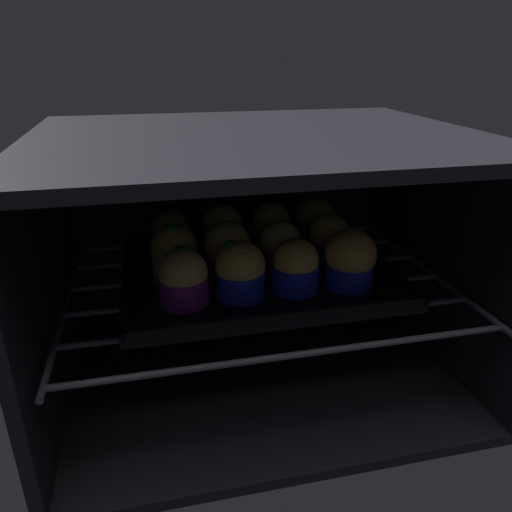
{
  "coord_description": "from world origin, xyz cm",
  "views": [
    {
      "loc": [
        -14.63,
        -41.08,
        45.61
      ],
      "look_at": [
        0.0,
        23.25,
        17.39
      ],
      "focal_mm": 34.09,
      "sensor_mm": 36.0,
      "label": 1
    }
  ],
  "objects": [
    {
      "name": "oven_cavity",
      "position": [
        0.0,
        26.25,
        17.0
      ],
      "size": [
        59.0,
        47.0,
        37.0
      ],
      "color": "black",
      "rests_on": "ground"
    },
    {
      "name": "oven_rack",
      "position": [
        0.0,
        22.0,
        13.6
      ],
      "size": [
        54.8,
        42.0,
        0.8
      ],
      "color": "#51515B",
      "rests_on": "oven_cavity"
    },
    {
      "name": "baking_tray",
      "position": [
        0.0,
        23.25,
        14.68
      ],
      "size": [
        38.8,
        31.02,
        2.2
      ],
      "color": "black",
      "rests_on": "oven_rack"
    },
    {
      "name": "muffin_row0_col0",
      "position": [
        -11.31,
        15.44,
        18.61
      ],
      "size": [
        6.41,
        6.41,
        7.86
      ],
      "color": "#7A238C",
      "rests_on": "baking_tray"
    },
    {
      "name": "muffin_row0_col1",
      "position": [
        -3.86,
        15.64,
        18.76
      ],
      "size": [
        6.57,
        6.57,
        8.0
      ],
      "color": "#1928B7",
      "rests_on": "baking_tray"
    },
    {
      "name": "muffin_row0_col2",
      "position": [
        3.79,
        15.8,
        18.55
      ],
      "size": [
        6.41,
        6.41,
        7.34
      ],
      "color": "#1928B7",
      "rests_on": "baking_tray"
    },
    {
      "name": "muffin_row0_col3",
      "position": [
        11.34,
        15.22,
        19.11
      ],
      "size": [
        7.03,
        7.03,
        8.44
      ],
      "color": "#1928B7",
      "rests_on": "baking_tray"
    },
    {
      "name": "muffin_row1_col0",
      "position": [
        -11.9,
        23.3,
        18.97
      ],
      "size": [
        6.64,
        6.64,
        8.41
      ],
      "color": "silver",
      "rests_on": "baking_tray"
    },
    {
      "name": "muffin_row1_col1",
      "position": [
        -4.29,
        23.24,
        18.85
      ],
      "size": [
        6.86,
        6.86,
        7.88
      ],
      "color": "#7A238C",
      "rests_on": "baking_tray"
    },
    {
      "name": "muffin_row1_col2",
      "position": [
        3.67,
        23.03,
        18.55
      ],
      "size": [
        6.41,
        6.41,
        7.41
      ],
      "color": "#7A238C",
      "rests_on": "baking_tray"
    },
    {
      "name": "muffin_row1_col3",
      "position": [
        11.31,
        23.26,
        18.89
      ],
      "size": [
        6.41,
        6.41,
        8.13
      ],
      "color": "#1928B7",
      "rests_on": "baking_tray"
    },
    {
      "name": "muffin_row2_col0",
      "position": [
        -11.78,
        31.27,
        18.68
      ],
      "size": [
        6.41,
        6.41,
        7.54
      ],
      "color": "silver",
      "rests_on": "baking_tray"
    },
    {
      "name": "muffin_row2_col1",
      "position": [
        -3.76,
        30.87,
        18.97
      ],
      "size": [
        6.41,
        6.41,
        8.09
      ],
      "color": "#7A238C",
      "rests_on": "baking_tray"
    },
    {
      "name": "muffin_row2_col2",
      "position": [
        4.2,
        30.92,
        18.87
      ],
      "size": [
        6.41,
        6.41,
        8.0
      ],
      "color": "red",
      "rests_on": "baking_tray"
    },
    {
      "name": "muffin_row2_col3",
      "position": [
        11.85,
        31.3,
        18.95
      ],
      "size": [
        6.41,
        6.41,
        7.94
      ],
      "color": "red",
      "rests_on": "baking_tray"
    }
  ]
}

